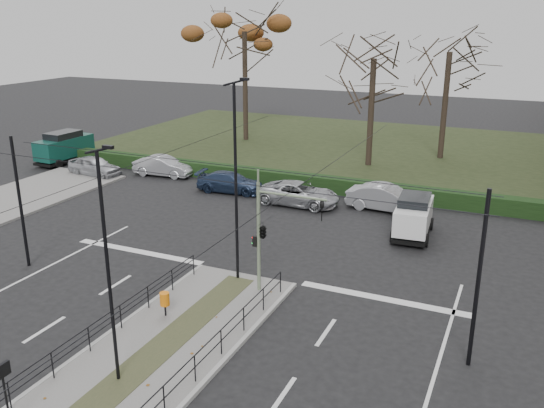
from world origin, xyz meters
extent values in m
plane|color=black|center=(0.00, 0.00, 0.00)|extent=(140.00, 140.00, 0.00)
cube|color=#62605E|center=(0.00, -2.50, 0.07)|extent=(4.40, 15.00, 0.14)
cube|color=black|center=(-6.00, 32.00, 0.05)|extent=(38.00, 26.00, 0.10)
cube|color=black|center=(-6.00, 18.60, 0.50)|extent=(38.00, 1.00, 1.00)
cylinder|color=black|center=(-2.05, 4.00, 0.59)|extent=(0.04, 0.04, 0.90)
cylinder|color=black|center=(2.05, 4.00, 0.59)|extent=(0.04, 0.04, 0.90)
cylinder|color=black|center=(-2.05, -2.60, 1.04)|extent=(0.04, 13.20, 0.04)
cylinder|color=black|center=(2.05, -2.60, 1.04)|extent=(0.04, 13.20, 0.04)
cylinder|color=black|center=(-9.60, 2.00, 3.00)|extent=(0.14, 0.14, 6.00)
cylinder|color=black|center=(9.60, 2.00, 3.00)|extent=(0.14, 0.14, 6.00)
cylinder|color=black|center=(0.00, 1.00, 5.50)|extent=(20.00, 0.02, 0.02)
cylinder|color=black|center=(0.00, 3.00, 5.50)|extent=(20.00, 0.02, 0.02)
cylinder|color=black|center=(-3.50, -2.00, 5.30)|extent=(0.02, 34.00, 0.02)
cylinder|color=black|center=(3.50, -2.00, 5.30)|extent=(0.02, 34.00, 0.02)
cylinder|color=slate|center=(1.15, 3.86, 2.42)|extent=(0.14, 0.14, 4.56)
cylinder|color=slate|center=(2.55, 3.86, 4.35)|extent=(2.81, 0.09, 0.09)
imported|color=black|center=(3.78, 3.86, 3.91)|extent=(0.13, 0.16, 0.79)
imported|color=black|center=(1.34, 3.86, 2.77)|extent=(0.41, 1.75, 0.70)
cube|color=black|center=(0.99, 3.86, 2.25)|extent=(0.19, 0.14, 0.44)
sphere|color=#FF0C0C|center=(0.90, 3.86, 2.38)|extent=(0.10, 0.10, 0.10)
sphere|color=#0CE533|center=(0.90, 3.86, 2.14)|extent=(0.10, 0.10, 0.10)
cylinder|color=black|center=(-1.12, 0.47, 0.37)|extent=(0.07, 0.07, 0.46)
cylinder|color=orange|center=(-1.12, 0.47, 0.83)|extent=(0.37, 0.37, 0.50)
cylinder|color=black|center=(-1.50, -6.43, 1.07)|extent=(0.06, 0.06, 1.85)
cube|color=black|center=(-1.50, -6.43, 1.90)|extent=(0.09, 0.51, 0.39)
cube|color=beige|center=(-1.56, -6.43, 1.90)|extent=(0.02, 0.44, 0.32)
cylinder|color=black|center=(-0.19, -3.47, 3.75)|extent=(0.11, 0.11, 7.23)
cube|color=black|center=(0.21, -3.47, 7.50)|extent=(0.32, 0.13, 0.09)
cylinder|color=black|center=(-0.16, 4.49, 4.27)|extent=(0.12, 0.12, 8.26)
cube|color=black|center=(0.31, 4.49, 8.55)|extent=(0.36, 0.14, 0.10)
imported|color=#ABADB2|center=(-17.37, 15.61, 0.70)|extent=(4.26, 2.03, 1.40)
imported|color=#ABADB2|center=(-12.87, 17.56, 0.71)|extent=(4.39, 1.85, 1.41)
imported|color=#202F4C|center=(-6.65, 16.03, 0.64)|extent=(4.58, 2.22, 1.29)
imported|color=#ABADB2|center=(-1.66, 15.36, 0.69)|extent=(4.99, 2.35, 1.38)
cube|color=silver|center=(5.64, 12.91, 1.13)|extent=(1.90, 3.95, 1.24)
cube|color=black|center=(5.64, 12.91, 1.88)|extent=(1.64, 2.22, 0.58)
cube|color=black|center=(5.64, 12.91, 0.30)|extent=(1.94, 4.03, 0.18)
cylinder|color=black|center=(6.54, 11.71, 0.33)|extent=(0.27, 0.67, 0.66)
cylinder|color=black|center=(4.92, 11.59, 0.33)|extent=(0.27, 0.67, 0.66)
cylinder|color=black|center=(6.35, 14.24, 0.33)|extent=(0.27, 0.67, 0.66)
cylinder|color=black|center=(4.74, 14.12, 0.33)|extent=(0.27, 0.67, 0.66)
cube|color=#0D3A31|center=(-22.07, 17.74, 1.22)|extent=(1.94, 4.76, 1.44)
cube|color=black|center=(-22.07, 17.74, 2.09)|extent=(1.71, 2.64, 0.67)
cube|color=black|center=(-22.07, 17.74, 0.30)|extent=(1.98, 4.85, 0.18)
cylinder|color=black|center=(-21.27, 16.16, 0.33)|extent=(0.25, 0.67, 0.66)
cylinder|color=black|center=(-23.00, 16.24, 0.33)|extent=(0.25, 0.67, 0.66)
cylinder|color=black|center=(-21.14, 19.25, 0.33)|extent=(0.25, 0.67, 0.66)
cylinder|color=black|center=(-22.87, 19.33, 0.33)|extent=(0.25, 0.67, 0.66)
cylinder|color=black|center=(-13.03, 30.97, 4.85)|extent=(0.44, 0.44, 9.50)
ellipsoid|color=#5B3214|center=(-13.03, 30.97, 9.60)|extent=(8.28, 8.28, 5.97)
cylinder|color=black|center=(4.32, 30.93, 4.19)|extent=(0.44, 0.44, 8.19)
cylinder|color=black|center=(-0.31, 26.33, 4.02)|extent=(0.44, 0.44, 7.85)
imported|color=#ABADB2|center=(3.42, 16.43, 0.76)|extent=(4.67, 1.83, 1.51)
camera|label=1|loc=(10.38, -15.44, 10.82)|focal=38.00mm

